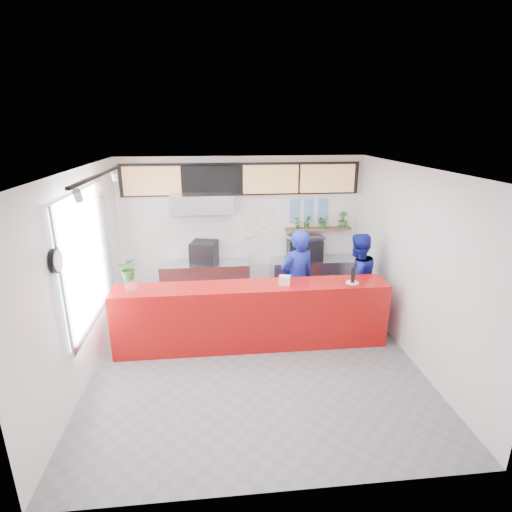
% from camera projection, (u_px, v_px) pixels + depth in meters
% --- Properties ---
extents(floor, '(5.00, 5.00, 0.00)m').
position_uv_depth(floor, '(254.00, 358.00, 6.45)').
color(floor, slate).
rests_on(floor, ground).
extents(ceiling, '(5.00, 5.00, 0.00)m').
position_uv_depth(ceiling, '(254.00, 169.00, 5.52)').
color(ceiling, silver).
extents(wall_back, '(5.00, 0.00, 5.00)m').
position_uv_depth(wall_back, '(242.00, 229.00, 8.35)').
color(wall_back, white).
rests_on(wall_back, ground).
extents(wall_left, '(0.00, 5.00, 5.00)m').
position_uv_depth(wall_left, '(82.00, 277.00, 5.74)').
color(wall_left, white).
rests_on(wall_left, ground).
extents(wall_right, '(0.00, 5.00, 5.00)m').
position_uv_depth(wall_right, '(413.00, 265.00, 6.24)').
color(wall_right, white).
rests_on(wall_right, ground).
extents(service_counter, '(4.50, 0.60, 1.10)m').
position_uv_depth(service_counter, '(252.00, 316.00, 6.66)').
color(service_counter, '#A90D0C').
rests_on(service_counter, ground).
extents(cream_band, '(5.00, 0.02, 0.80)m').
position_uv_depth(cream_band, '(242.00, 176.00, 7.99)').
color(cream_band, beige).
rests_on(cream_band, wall_back).
extents(prep_bench, '(1.80, 0.60, 0.90)m').
position_uv_depth(prep_bench, '(206.00, 283.00, 8.31)').
color(prep_bench, '#B2B5BA').
rests_on(prep_bench, ground).
extents(panini_oven, '(0.60, 0.60, 0.44)m').
position_uv_depth(panini_oven, '(204.00, 252.00, 8.10)').
color(panini_oven, black).
rests_on(panini_oven, prep_bench).
extents(extraction_hood, '(1.20, 0.70, 0.35)m').
position_uv_depth(extraction_hood, '(202.00, 203.00, 7.73)').
color(extraction_hood, '#B2B5BA').
rests_on(extraction_hood, ceiling).
extents(hood_lip, '(1.20, 0.69, 0.31)m').
position_uv_depth(hood_lip, '(203.00, 213.00, 7.80)').
color(hood_lip, '#B2B5BA').
rests_on(hood_lip, ceiling).
extents(right_bench, '(1.80, 0.60, 0.90)m').
position_uv_depth(right_bench, '(314.00, 279.00, 8.54)').
color(right_bench, '#B2B5BA').
rests_on(right_bench, ground).
extents(espresso_machine, '(0.72, 0.53, 0.45)m').
position_uv_depth(espresso_machine, '(305.00, 249.00, 8.31)').
color(espresso_machine, black).
rests_on(espresso_machine, right_bench).
extents(espresso_tray, '(0.76, 0.59, 0.06)m').
position_uv_depth(espresso_tray, '(305.00, 237.00, 8.23)').
color(espresso_tray, '#AEB1B6').
rests_on(espresso_tray, espresso_machine).
extents(herb_shelf, '(1.40, 0.18, 0.04)m').
position_uv_depth(herb_shelf, '(318.00, 229.00, 8.41)').
color(herb_shelf, brown).
rests_on(herb_shelf, wall_back).
extents(menu_board_far_left, '(1.10, 0.10, 0.55)m').
position_uv_depth(menu_board_far_left, '(152.00, 181.00, 7.73)').
color(menu_board_far_left, tan).
rests_on(menu_board_far_left, wall_back).
extents(menu_board_mid_left, '(1.10, 0.10, 0.55)m').
position_uv_depth(menu_board_mid_left, '(212.00, 180.00, 7.85)').
color(menu_board_mid_left, black).
rests_on(menu_board_mid_left, wall_back).
extents(menu_board_mid_right, '(1.10, 0.10, 0.55)m').
position_uv_depth(menu_board_mid_right, '(271.00, 179.00, 7.96)').
color(menu_board_mid_right, tan).
rests_on(menu_board_mid_right, wall_back).
extents(menu_board_far_right, '(1.10, 0.10, 0.55)m').
position_uv_depth(menu_board_far_right, '(327.00, 178.00, 8.08)').
color(menu_board_far_right, tan).
rests_on(menu_board_far_right, wall_back).
extents(soffit, '(4.80, 0.04, 0.65)m').
position_uv_depth(soffit, '(242.00, 179.00, 7.98)').
color(soffit, black).
rests_on(soffit, wall_back).
extents(window_pane, '(0.04, 2.20, 1.90)m').
position_uv_depth(window_pane, '(88.00, 257.00, 5.96)').
color(window_pane, silver).
rests_on(window_pane, wall_left).
extents(window_frame, '(0.03, 2.30, 2.00)m').
position_uv_depth(window_frame, '(89.00, 257.00, 5.96)').
color(window_frame, '#B2B5BA').
rests_on(window_frame, wall_left).
extents(wall_clock_rim, '(0.05, 0.30, 0.30)m').
position_uv_depth(wall_clock_rim, '(55.00, 261.00, 4.72)').
color(wall_clock_rim, black).
rests_on(wall_clock_rim, wall_left).
extents(wall_clock_face, '(0.02, 0.26, 0.26)m').
position_uv_depth(wall_clock_face, '(58.00, 261.00, 4.72)').
color(wall_clock_face, white).
rests_on(wall_clock_face, wall_left).
extents(track_rail, '(0.05, 2.40, 0.04)m').
position_uv_depth(track_rail, '(98.00, 175.00, 5.33)').
color(track_rail, black).
rests_on(track_rail, ceiling).
extents(dec_plate_a, '(0.24, 0.03, 0.24)m').
position_uv_depth(dec_plate_a, '(249.00, 218.00, 8.26)').
color(dec_plate_a, silver).
rests_on(dec_plate_a, wall_back).
extents(dec_plate_b, '(0.24, 0.03, 0.24)m').
position_uv_depth(dec_plate_b, '(264.00, 222.00, 8.32)').
color(dec_plate_b, silver).
rests_on(dec_plate_b, wall_back).
extents(dec_plate_c, '(0.24, 0.03, 0.24)m').
position_uv_depth(dec_plate_c, '(250.00, 232.00, 8.35)').
color(dec_plate_c, silver).
rests_on(dec_plate_c, wall_back).
extents(dec_plate_d, '(0.24, 0.03, 0.24)m').
position_uv_depth(dec_plate_d, '(266.00, 210.00, 8.24)').
color(dec_plate_d, silver).
rests_on(dec_plate_d, wall_back).
extents(photo_frame_a, '(0.20, 0.02, 0.25)m').
position_uv_depth(photo_frame_a, '(295.00, 205.00, 8.28)').
color(photo_frame_a, '#598CBF').
rests_on(photo_frame_a, wall_back).
extents(photo_frame_b, '(0.20, 0.02, 0.25)m').
position_uv_depth(photo_frame_b, '(309.00, 205.00, 8.31)').
color(photo_frame_b, '#598CBF').
rests_on(photo_frame_b, wall_back).
extents(photo_frame_c, '(0.20, 0.02, 0.25)m').
position_uv_depth(photo_frame_c, '(323.00, 204.00, 8.34)').
color(photo_frame_c, '#598CBF').
rests_on(photo_frame_c, wall_back).
extents(photo_frame_d, '(0.20, 0.02, 0.25)m').
position_uv_depth(photo_frame_d, '(294.00, 217.00, 8.36)').
color(photo_frame_d, '#598CBF').
rests_on(photo_frame_d, wall_back).
extents(photo_frame_e, '(0.20, 0.02, 0.25)m').
position_uv_depth(photo_frame_e, '(309.00, 216.00, 8.39)').
color(photo_frame_e, '#598CBF').
rests_on(photo_frame_e, wall_back).
extents(photo_frame_f, '(0.20, 0.02, 0.25)m').
position_uv_depth(photo_frame_f, '(322.00, 216.00, 8.42)').
color(photo_frame_f, '#598CBF').
rests_on(photo_frame_f, wall_back).
extents(staff_center, '(0.80, 0.66, 1.88)m').
position_uv_depth(staff_center, '(297.00, 281.00, 7.10)').
color(staff_center, navy).
rests_on(staff_center, ground).
extents(staff_right, '(1.01, 0.89, 1.75)m').
position_uv_depth(staff_right, '(356.00, 279.00, 7.36)').
color(staff_right, navy).
rests_on(staff_right, ground).
extents(herb_a, '(0.16, 0.13, 0.26)m').
position_uv_depth(herb_a, '(298.00, 222.00, 8.32)').
color(herb_a, '#2D6322').
rests_on(herb_a, herb_shelf).
extents(herb_b, '(0.16, 0.14, 0.27)m').
position_uv_depth(herb_b, '(307.00, 222.00, 8.34)').
color(herb_b, '#2D6322').
rests_on(herb_b, herb_shelf).
extents(herb_c, '(0.30, 0.28, 0.28)m').
position_uv_depth(herb_c, '(323.00, 221.00, 8.37)').
color(herb_c, '#2D6322').
rests_on(herb_c, herb_shelf).
extents(herb_d, '(0.22, 0.21, 0.33)m').
position_uv_depth(herb_d, '(343.00, 219.00, 8.41)').
color(herb_d, '#2D6322').
rests_on(herb_d, herb_shelf).
extents(glass_vase, '(0.20, 0.20, 0.22)m').
position_uv_depth(glass_vase, '(131.00, 286.00, 6.17)').
color(glass_vase, silver).
rests_on(glass_vase, service_counter).
extents(basil_vase, '(0.35, 0.31, 0.36)m').
position_uv_depth(basil_vase, '(129.00, 268.00, 6.08)').
color(basil_vase, '#2D6322').
rests_on(basil_vase, glass_vase).
extents(napkin_holder, '(0.20, 0.15, 0.15)m').
position_uv_depth(napkin_holder, '(285.00, 280.00, 6.48)').
color(napkin_holder, white).
rests_on(napkin_holder, service_counter).
extents(white_plate, '(0.24, 0.24, 0.02)m').
position_uv_depth(white_plate, '(352.00, 283.00, 6.57)').
color(white_plate, white).
rests_on(white_plate, service_counter).
extents(pepper_mill, '(0.07, 0.07, 0.26)m').
position_uv_depth(pepper_mill, '(353.00, 275.00, 6.53)').
color(pepper_mill, black).
rests_on(pepper_mill, white_plate).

